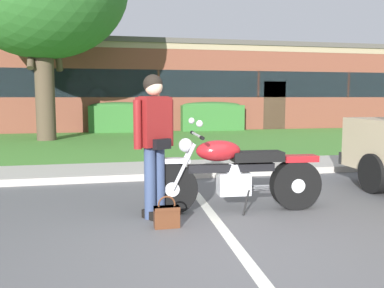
# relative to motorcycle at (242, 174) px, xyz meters

# --- Properties ---
(ground_plane) EXTENTS (140.00, 140.00, 0.00)m
(ground_plane) POSITION_rel_motorcycle_xyz_m (-0.55, -1.28, -0.48)
(ground_plane) COLOR #565659
(curb_strip) EXTENTS (60.00, 0.20, 0.12)m
(curb_strip) POSITION_rel_motorcycle_xyz_m (-0.55, 2.29, -0.42)
(curb_strip) COLOR #ADA89E
(curb_strip) RESTS_ON ground
(concrete_walk) EXTENTS (60.00, 1.50, 0.08)m
(concrete_walk) POSITION_rel_motorcycle_xyz_m (-0.55, 3.14, -0.44)
(concrete_walk) COLOR #ADA89E
(concrete_walk) RESTS_ON ground
(grass_lawn) EXTENTS (60.00, 8.09, 0.06)m
(grass_lawn) POSITION_rel_motorcycle_xyz_m (-0.55, 7.94, -0.45)
(grass_lawn) COLOR #478433
(grass_lawn) RESTS_ON ground
(stall_stripe_1) EXTENTS (0.37, 4.40, 0.01)m
(stall_stripe_1) POSITION_rel_motorcycle_xyz_m (-0.47, -1.08, -0.48)
(stall_stripe_1) COLOR silver
(stall_stripe_1) RESTS_ON ground
(motorcycle) EXTENTS (2.24, 0.82, 1.18)m
(motorcycle) POSITION_rel_motorcycle_xyz_m (0.00, 0.00, 0.00)
(motorcycle) COLOR black
(motorcycle) RESTS_ON ground
(rider_person) EXTENTS (0.50, 0.40, 1.70)m
(rider_person) POSITION_rel_motorcycle_xyz_m (-1.11, -0.04, 0.51)
(rider_person) COLOR black
(rider_person) RESTS_ON ground
(handbag) EXTENTS (0.28, 0.13, 0.36)m
(handbag) POSITION_rel_motorcycle_xyz_m (-1.04, -0.47, -0.34)
(handbag) COLOR #562D19
(handbag) RESTS_ON ground
(hedge_left) EXTENTS (2.44, 0.90, 1.24)m
(hedge_left) POSITION_rel_motorcycle_xyz_m (-0.92, 11.99, 0.17)
(hedge_left) COLOR #336B2D
(hedge_left) RESTS_ON ground
(hedge_center_left) EXTENTS (2.60, 0.90, 1.24)m
(hedge_center_left) POSITION_rel_motorcycle_xyz_m (2.83, 11.99, 0.17)
(hedge_center_left) COLOR #336B2D
(hedge_center_left) RESTS_ON ground
(brick_building) EXTENTS (25.27, 11.74, 3.79)m
(brick_building) POSITION_rel_motorcycle_xyz_m (0.64, 17.81, 1.42)
(brick_building) COLOR brown
(brick_building) RESTS_ON ground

